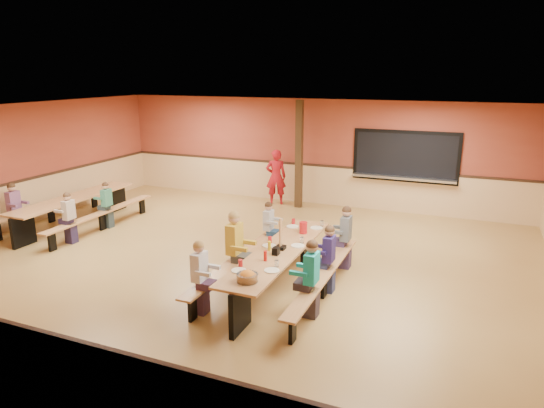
% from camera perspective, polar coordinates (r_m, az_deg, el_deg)
% --- Properties ---
extents(ground, '(12.00, 12.00, 0.00)m').
position_cam_1_polar(ground, '(9.93, -4.39, -6.78)').
color(ground, olive).
rests_on(ground, ground).
extents(room_envelope, '(12.04, 10.04, 3.02)m').
position_cam_1_polar(room_envelope, '(9.69, -4.47, -3.00)').
color(room_envelope, brown).
rests_on(room_envelope, ground).
extents(kitchen_pass_through, '(2.78, 0.28, 1.38)m').
position_cam_1_polar(kitchen_pass_through, '(13.43, 15.40, 5.17)').
color(kitchen_pass_through, black).
rests_on(kitchen_pass_through, ground).
extents(structural_post, '(0.18, 0.18, 3.00)m').
position_cam_1_polar(structural_post, '(13.52, 3.20, 5.81)').
color(structural_post, black).
rests_on(structural_post, ground).
extents(cafeteria_table_main, '(1.91, 3.70, 0.74)m').
position_cam_1_polar(cafeteria_table_main, '(8.53, 0.85, -6.75)').
color(cafeteria_table_main, '#A67142').
rests_on(cafeteria_table_main, ground).
extents(cafeteria_table_second, '(1.91, 3.70, 0.74)m').
position_cam_1_polar(cafeteria_table_second, '(12.94, -22.19, -0.17)').
color(cafeteria_table_second, '#A67142').
rests_on(cafeteria_table_second, ground).
extents(seated_child_white_left, '(0.36, 0.30, 1.20)m').
position_cam_1_polar(seated_child_white_left, '(7.77, -8.49, -8.61)').
color(seated_child_white_left, silver).
rests_on(seated_child_white_left, ground).
extents(seated_adult_yellow, '(0.44, 0.36, 1.35)m').
position_cam_1_polar(seated_adult_yellow, '(8.72, -4.42, -5.24)').
color(seated_adult_yellow, gold).
rests_on(seated_adult_yellow, ground).
extents(seated_child_grey_left, '(0.33, 0.27, 1.13)m').
position_cam_1_polar(seated_child_grey_left, '(10.08, -0.41, -2.97)').
color(seated_child_grey_left, '#B5B5B5').
rests_on(seated_child_grey_left, ground).
extents(seated_child_teal_right, '(0.39, 0.32, 1.25)m').
position_cam_1_polar(seated_child_teal_right, '(7.60, 4.65, -8.84)').
color(seated_child_teal_right, '#19A4A9').
rests_on(seated_child_teal_right, ground).
extents(seated_child_navy_right, '(0.36, 0.30, 1.19)m').
position_cam_1_polar(seated_child_navy_right, '(8.47, 6.68, -6.50)').
color(seated_child_navy_right, navy).
rests_on(seated_child_navy_right, ground).
extents(seated_child_char_right, '(0.38, 0.31, 1.23)m').
position_cam_1_polar(seated_child_char_right, '(9.52, 8.65, -3.95)').
color(seated_child_char_right, '#52585E').
rests_on(seated_child_char_right, ground).
extents(seated_child_purple_sec, '(0.38, 0.31, 1.23)m').
position_cam_1_polar(seated_child_purple_sec, '(12.86, -28.04, -0.55)').
color(seated_child_purple_sec, '#79496E').
rests_on(seated_child_purple_sec, ground).
extents(seated_child_green_sec, '(0.33, 0.27, 1.13)m').
position_cam_1_polar(seated_child_green_sec, '(12.53, -18.83, -0.15)').
color(seated_child_green_sec, '#377D63').
rests_on(seated_child_green_sec, ground).
extents(seated_child_tan_sec, '(0.34, 0.28, 1.15)m').
position_cam_1_polar(seated_child_tan_sec, '(11.68, -22.73, -1.56)').
color(seated_child_tan_sec, '#AC9C8A').
rests_on(seated_child_tan_sec, ground).
extents(standing_woman, '(0.69, 0.58, 1.60)m').
position_cam_1_polar(standing_woman, '(13.96, 0.47, 3.20)').
color(standing_woman, '#A4121C').
rests_on(standing_woman, ground).
extents(punch_pitcher, '(0.16, 0.16, 0.22)m').
position_cam_1_polar(punch_pitcher, '(9.28, 3.70, -2.80)').
color(punch_pitcher, red).
rests_on(punch_pitcher, cafeteria_table_main).
extents(chip_bowl, '(0.32, 0.32, 0.15)m').
position_cam_1_polar(chip_bowl, '(7.22, -2.93, -8.53)').
color(chip_bowl, gold).
rests_on(chip_bowl, cafeteria_table_main).
extents(napkin_dispenser, '(0.10, 0.14, 0.13)m').
position_cam_1_polar(napkin_dispenser, '(8.21, 0.48, -5.55)').
color(napkin_dispenser, black).
rests_on(napkin_dispenser, cafeteria_table_main).
extents(condiment_mustard, '(0.06, 0.06, 0.17)m').
position_cam_1_polar(condiment_mustard, '(8.38, -0.30, -4.96)').
color(condiment_mustard, yellow).
rests_on(condiment_mustard, cafeteria_table_main).
extents(condiment_ketchup, '(0.06, 0.06, 0.17)m').
position_cam_1_polar(condiment_ketchup, '(7.95, -0.79, -6.12)').
color(condiment_ketchup, '#B2140F').
rests_on(condiment_ketchup, cafeteria_table_main).
extents(table_paddle, '(0.16, 0.16, 0.56)m').
position_cam_1_polar(table_paddle, '(8.43, 1.03, -4.46)').
color(table_paddle, black).
rests_on(table_paddle, cafeteria_table_main).
extents(place_settings, '(0.65, 3.30, 0.11)m').
position_cam_1_polar(place_settings, '(8.43, 0.85, -5.06)').
color(place_settings, beige).
rests_on(place_settings, cafeteria_table_main).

